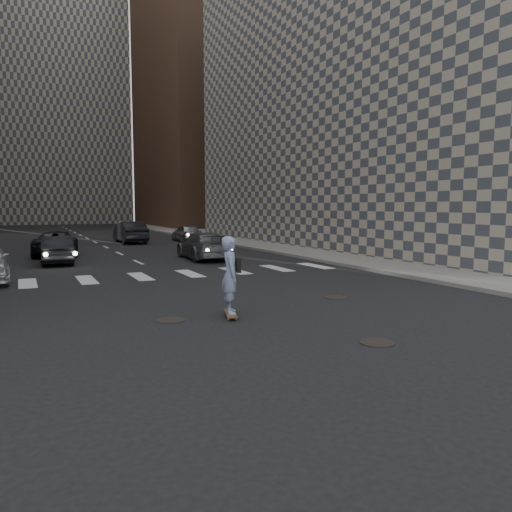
{
  "coord_description": "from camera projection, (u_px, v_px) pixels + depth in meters",
  "views": [
    {
      "loc": [
        -5.2,
        -10.28,
        2.74
      ],
      "look_at": [
        0.96,
        2.64,
        1.3
      ],
      "focal_mm": 35.0,
      "sensor_mm": 36.0,
      "label": 1
    }
  ],
  "objects": [
    {
      "name": "ground",
      "position": [
        268.0,
        323.0,
        11.74
      ],
      "size": [
        160.0,
        160.0,
        0.0
      ],
      "primitive_type": "plane",
      "color": "black",
      "rests_on": "ground"
    },
    {
      "name": "sidewalk_right",
      "position": [
        322.0,
        243.0,
        35.9
      ],
      "size": [
        13.0,
        80.0,
        0.15
      ],
      "primitive_type": "cube",
      "color": "gray",
      "rests_on": "ground"
    },
    {
      "name": "building_right",
      "position": [
        383.0,
        89.0,
        35.16
      ],
      "size": [
        15.0,
        33.0,
        22.0
      ],
      "color": "#ADA08E",
      "rests_on": "ground"
    },
    {
      "name": "tower_right",
      "position": [
        217.0,
        93.0,
        67.89
      ],
      "size": [
        18.0,
        24.0,
        36.0
      ],
      "primitive_type": "cube",
      "color": "brown",
      "rests_on": "ground"
    },
    {
      "name": "tower_center",
      "position": [
        47.0,
        72.0,
        79.39
      ],
      "size": [
        22.0,
        20.0,
        48.0
      ],
      "primitive_type": "cube",
      "color": "#ADA08E",
      "rests_on": "ground"
    },
    {
      "name": "manhole_a",
      "position": [
        377.0,
        343.0,
        10.0
      ],
      "size": [
        0.7,
        0.7,
        0.02
      ],
      "primitive_type": "cylinder",
      "color": "black",
      "rests_on": "ground"
    },
    {
      "name": "manhole_b",
      "position": [
        171.0,
        320.0,
        11.96
      ],
      "size": [
        0.7,
        0.7,
        0.02
      ],
      "primitive_type": "cylinder",
      "color": "black",
      "rests_on": "ground"
    },
    {
      "name": "manhole_c",
      "position": [
        336.0,
        297.0,
        14.94
      ],
      "size": [
        0.7,
        0.7,
        0.02
      ],
      "primitive_type": "cylinder",
      "color": "black",
      "rests_on": "ground"
    },
    {
      "name": "skateboarder",
      "position": [
        231.0,
        275.0,
        12.22
      ],
      "size": [
        0.64,
        1.04,
        2.01
      ],
      "rotation": [
        0.0,
        0.0,
        -0.3
      ],
      "color": "brown",
      "rests_on": "ground"
    },
    {
      "name": "traffic_car_a",
      "position": [
        57.0,
        250.0,
        23.69
      ],
      "size": [
        1.56,
        4.04,
        1.31
      ],
      "primitive_type": "imported",
      "rotation": [
        0.0,
        0.0,
        3.1
      ],
      "color": "black",
      "rests_on": "ground"
    },
    {
      "name": "traffic_car_b",
      "position": [
        204.0,
        246.0,
        25.69
      ],
      "size": [
        2.21,
        4.89,
        1.39
      ],
      "primitive_type": "imported",
      "rotation": [
        0.0,
        0.0,
        3.08
      ],
      "color": "#585960",
      "rests_on": "ground"
    },
    {
      "name": "traffic_car_c",
      "position": [
        56.0,
        243.0,
        27.68
      ],
      "size": [
        2.8,
        5.12,
        1.36
      ],
      "primitive_type": "imported",
      "rotation": [
        0.0,
        0.0,
        3.03
      ],
      "color": "black",
      "rests_on": "ground"
    },
    {
      "name": "traffic_car_d",
      "position": [
        187.0,
        233.0,
        38.44
      ],
      "size": [
        1.67,
        3.97,
        1.34
      ],
      "primitive_type": "imported",
      "rotation": [
        0.0,
        0.0,
        3.12
      ],
      "color": "#9EA1A5",
      "rests_on": "ground"
    },
    {
      "name": "traffic_car_e",
      "position": [
        130.0,
        232.0,
        36.97
      ],
      "size": [
        1.77,
        4.85,
        1.59
      ],
      "primitive_type": "imported",
      "rotation": [
        0.0,
        0.0,
        3.16
      ],
      "color": "black",
      "rests_on": "ground"
    }
  ]
}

